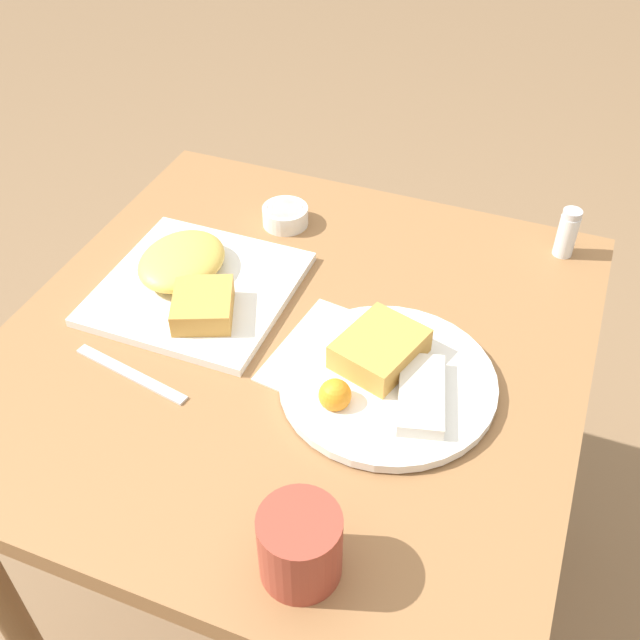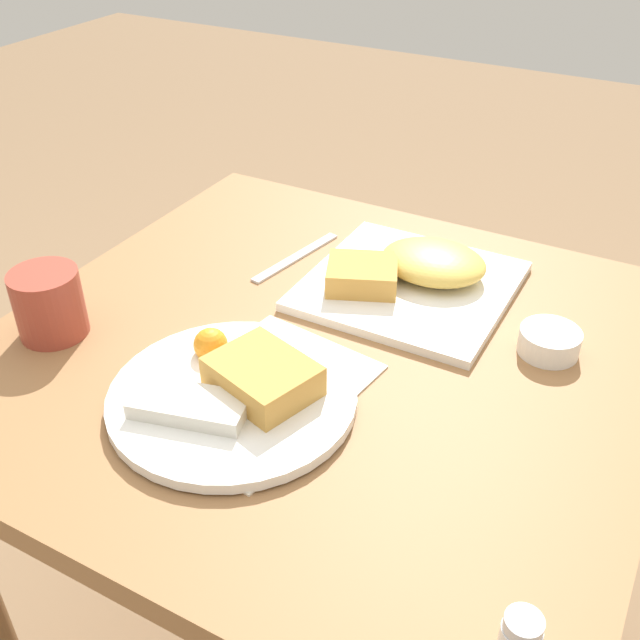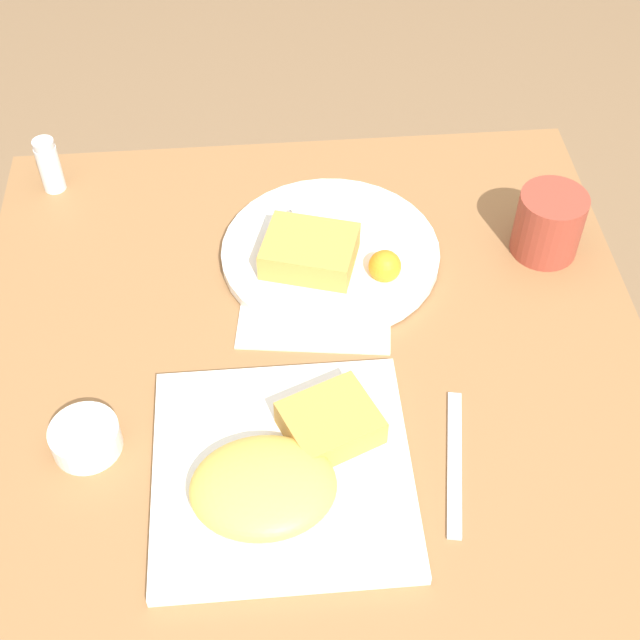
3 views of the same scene
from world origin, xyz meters
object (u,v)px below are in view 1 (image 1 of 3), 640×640
plate_square_near (192,280)px  plate_oval_far (386,375)px  sauce_ramekin (285,215)px  salt_shaker (567,235)px  coffee_mug (300,545)px  butter_knife (131,374)px

plate_square_near → plate_oval_far: (0.08, 0.35, -0.00)m
plate_square_near → sauce_ramekin: bearing=163.8°
salt_shaker → coffee_mug: coffee_mug is taller
salt_shaker → butter_knife: salt_shaker is taller
plate_square_near → plate_oval_far: bearing=76.4°
plate_oval_far → sauce_ramekin: plate_oval_far is taller
coffee_mug → salt_shaker: bearing=164.7°
plate_oval_far → sauce_ramekin: (-0.30, -0.28, -0.00)m
sauce_ramekin → salt_shaker: size_ratio=0.93×
butter_knife → plate_oval_far: bearing=29.0°
plate_square_near → sauce_ramekin: plate_square_near is taller
plate_square_near → coffee_mug: bearing=41.8°
salt_shaker → butter_knife: bearing=-46.0°
butter_knife → coffee_mug: bearing=-18.5°
plate_square_near → butter_knife: bearing=2.0°
plate_oval_far → coffee_mug: 0.30m
salt_shaker → plate_oval_far: bearing=-25.3°
plate_square_near → salt_shaker: (-0.31, 0.53, 0.02)m
plate_oval_far → butter_knife: plate_oval_far is taller
salt_shaker → coffee_mug: (0.69, -0.19, 0.01)m
plate_oval_far → butter_knife: bearing=-71.6°
salt_shaker → butter_knife: (0.51, -0.52, -0.04)m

